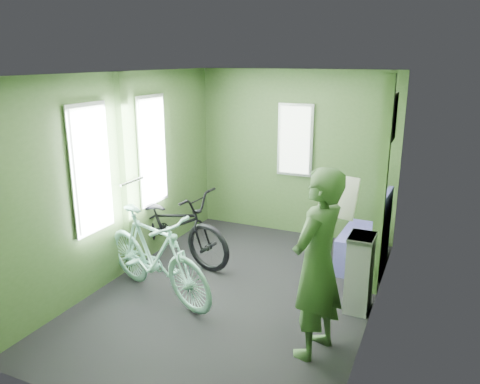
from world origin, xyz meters
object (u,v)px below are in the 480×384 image
at_px(bicycle_black, 172,259).
at_px(bicycle_mint, 157,298).
at_px(passenger, 317,264).
at_px(waste_box, 359,273).
at_px(bench_seat, 365,245).

distance_m(bicycle_black, bicycle_mint, 0.99).
bearing_deg(passenger, bicycle_black, -102.78).
relative_size(passenger, waste_box, 2.06).
xyz_separation_m(bicycle_mint, bench_seat, (1.86, 1.67, 0.27)).
bearing_deg(bench_seat, passenger, -91.11).
relative_size(bicycle_black, passenger, 1.10).
bearing_deg(waste_box, bench_seat, 96.28).
xyz_separation_m(waste_box, bench_seat, (-0.11, 1.04, -0.12)).
bearing_deg(waste_box, bicycle_black, 173.29).
distance_m(bicycle_mint, passenger, 1.95).
bearing_deg(waste_box, bicycle_mint, -162.21).
height_order(bicycle_black, waste_box, waste_box).
distance_m(bicycle_mint, bench_seat, 2.51).
distance_m(passenger, waste_box, 0.99).
distance_m(passenger, bench_seat, 1.99).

